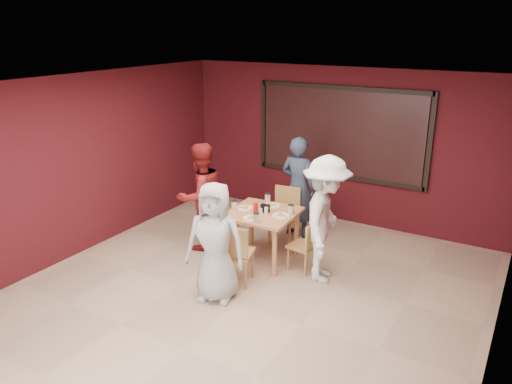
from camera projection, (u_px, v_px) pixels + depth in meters
The scene contains 11 objects.
floor at pixel (236, 303), 6.56m from camera, with size 7.00×7.00×0.00m, color tan.
window_blinds at pixel (340, 133), 8.85m from camera, with size 3.00×0.02×1.50m, color black.
dining_table at pixel (262, 218), 7.57m from camera, with size 1.05×1.05×0.94m.
chair_front at pixel (235, 251), 6.89m from camera, with size 0.53×0.53×0.90m.
chair_back at pixel (285, 211), 8.31m from camera, with size 0.50×0.50×0.92m.
chair_left at pixel (217, 221), 7.99m from camera, with size 0.49×0.49×0.87m.
chair_right at pixel (307, 244), 7.28m from camera, with size 0.43×0.43×0.78m.
diner_front at pixel (215, 242), 6.45m from camera, with size 0.79×0.51×1.62m, color #B1B1B1.
diner_back at pixel (298, 187), 8.43m from camera, with size 0.63×0.42×1.74m, color #2D3A51.
diner_left at pixel (201, 196), 7.97m from camera, with size 0.85×0.66×1.74m, color maroon.
diner_right at pixel (326, 220), 6.93m from camera, with size 1.17×0.67×1.82m, color silver.
Camera 1 is at (3.14, -4.81, 3.50)m, focal length 35.00 mm.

